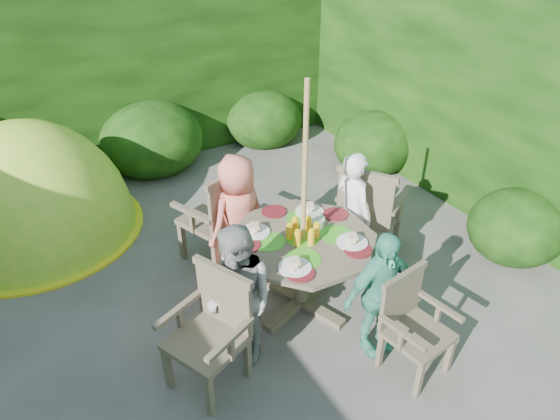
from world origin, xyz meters
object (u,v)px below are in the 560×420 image
garden_chair_back (219,215)px  garden_chair_front (412,323)px  child_left (240,297)px  patio_table (303,249)px  garden_chair_right (369,210)px  child_right (352,213)px  parasol_pole (304,207)px  child_front (379,294)px  dome_tent (41,232)px  garden_chair_left (212,329)px  child_back (239,217)px

garden_chair_back → garden_chair_front: bearing=87.4°
garden_chair_front → child_left: child_left is taller
patio_table → garden_chair_right: garden_chair_right is taller
child_right → parasol_pole: bearing=107.1°
garden_chair_right → garden_chair_front: garden_chair_right is taller
parasol_pole → child_front: bearing=-70.6°
child_right → garden_chair_front: bearing=161.7°
garden_chair_back → child_left: bearing=50.7°
patio_table → dome_tent: bearing=128.0°
parasol_pole → child_left: (-0.75, -0.27, -0.47)m
parasol_pole → child_front: 0.95m
garden_chair_right → garden_chair_back: 1.55m
parasol_pole → garden_chair_right: 1.22m
garden_chair_left → garden_chair_front: 1.57m
dome_tent → garden_chair_front: bearing=-44.8°
garden_chair_right → garden_chair_back: size_ratio=0.99×
child_left → child_front: size_ratio=1.08×
child_back → child_front: bearing=92.7°
child_back → patio_table: bearing=93.1°
garden_chair_back → garden_chair_right: bearing=131.6°
garden_chair_back → dome_tent: 2.30m
garden_chair_front → child_back: size_ratio=0.64×
garden_chair_right → child_back: 1.37m
garden_chair_front → child_left: bearing=137.0°
child_right → child_left: size_ratio=1.03×
garden_chair_front → patio_table: bearing=101.1°
garden_chair_right → garden_chair_front: size_ratio=1.24×
garden_chair_left → dome_tent: 3.10m
child_back → dome_tent: 2.57m
garden_chair_left → garden_chair_back: size_ratio=0.90×
garden_chair_right → dome_tent: (-3.02, 2.21, -0.56)m
garden_chair_left → dome_tent: (-0.95, 2.91, -0.51)m
child_back → garden_chair_front: bearing=93.2°
garden_chair_right → child_front: 1.34m
parasol_pole → child_right: bearing=19.4°
patio_table → garden_chair_left: (-1.04, -0.36, -0.15)m
patio_table → child_left: child_left is taller
patio_table → child_right: child_right is taller
patio_table → garden_chair_back: garden_chair_back is taller
garden_chair_back → child_back: (0.09, -0.27, 0.09)m
garden_chair_back → garden_chair_front: 2.20m
child_back → parasol_pole: bearing=92.7°
parasol_pole → child_right: (0.75, 0.27, -0.45)m
patio_table → dome_tent: (-1.99, 2.55, -0.65)m
child_left → dome_tent: (-1.23, 2.82, -0.63)m
garden_chair_left → garden_chair_back: bearing=129.5°
garden_chair_left → child_front: 1.36m
garden_chair_right → child_back: (-1.30, 0.41, 0.10)m
child_back → child_front: (0.53, -1.51, -0.07)m
garden_chair_right → child_right: size_ratio=0.80×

